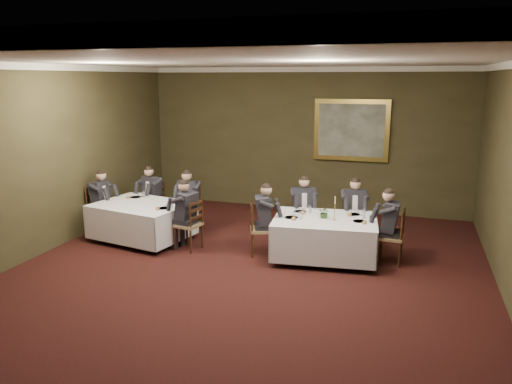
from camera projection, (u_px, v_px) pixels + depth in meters
The scene contains 28 objects.
ground at pixel (238, 283), 8.07m from camera, with size 10.00×10.00×0.00m, color black.
ceiling at pixel (236, 60), 7.28m from camera, with size 8.00×10.00×0.10m, color silver.
back_wall at pixel (305, 140), 12.32m from camera, with size 8.00×0.10×3.50m, color #37321B.
left_wall at pixel (25, 164), 8.85m from camera, with size 0.10×10.00×3.50m, color #37321B.
crown_molding at pixel (236, 64), 7.30m from camera, with size 8.00×10.00×0.12m.
table_main at pixel (325, 235), 9.08m from camera, with size 2.00×1.61×0.67m.
table_second at pixel (142, 219), 10.13m from camera, with size 2.07×1.72×0.67m.
chair_main_backleft at pixel (303, 227), 10.13m from camera, with size 0.56×0.55×1.00m.
diner_main_backleft at pixel (303, 216), 10.07m from camera, with size 0.54×0.59×1.35m.
chair_main_backright at pixel (353, 230), 9.94m from camera, with size 0.53×0.51×1.00m.
diner_main_backright at pixel (353, 219), 9.88m from camera, with size 0.50×0.56×1.35m.
chair_main_endleft at pixel (261, 240), 9.35m from camera, with size 0.55×0.56×1.00m.
diner_main_endleft at pixel (262, 228), 9.29m from camera, with size 0.59×0.54×1.35m.
chair_main_endright at pixel (391, 248), 8.89m from camera, with size 0.44×0.46×1.00m.
diner_main_endright at pixel (391, 236), 8.85m from camera, with size 0.50×0.44×1.35m.
chair_sec_backleft at pixel (154, 213), 11.21m from camera, with size 0.54×0.53×1.00m.
diner_sec_backleft at pixel (153, 203), 11.15m from camera, with size 0.52×0.58×1.35m.
chair_sec_backright at pixel (190, 218), 10.75m from camera, with size 0.47×0.45×1.00m.
diner_sec_backright at pixel (189, 208), 10.69m from camera, with size 0.44×0.51×1.35m.
chair_sec_endright at pixel (189, 235), 9.63m from camera, with size 0.49×0.51×1.00m.
diner_sec_endright at pixel (188, 224), 9.58m from camera, with size 0.55×0.48×1.35m.
chair_sec_endleft at pixel (100, 219), 10.71m from camera, with size 0.42×0.44×1.00m.
diner_sec_endleft at pixel (100, 209), 10.65m from camera, with size 0.48×0.42×1.35m.
centerpiece at pixel (324, 212), 9.01m from camera, with size 0.21×0.19×0.24m, color #2D5926.
candlestick at pixel (335, 211), 8.87m from camera, with size 0.07×0.07×0.45m.
place_setting_table_main at pixel (303, 210), 9.49m from camera, with size 0.33×0.31×0.14m.
place_setting_table_second at pixel (138, 196), 10.62m from camera, with size 0.33×0.32×0.14m.
painting at pixel (351, 130), 11.87m from camera, with size 1.78×0.09×1.46m.
Camera 1 is at (2.55, -7.09, 3.25)m, focal length 35.00 mm.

